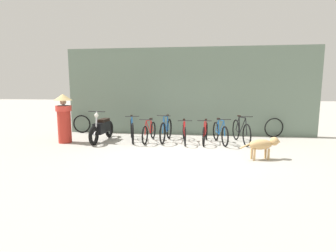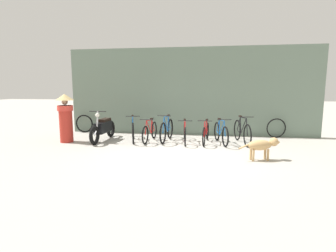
# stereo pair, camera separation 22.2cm
# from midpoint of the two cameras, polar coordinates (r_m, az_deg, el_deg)

# --- Properties ---
(ground_plane) EXTENTS (60.00, 60.00, 0.00)m
(ground_plane) POSITION_cam_midpoint_polar(r_m,az_deg,el_deg) (7.19, 2.03, -6.38)
(ground_plane) COLOR #ADA89E
(shop_wall_back) EXTENTS (9.58, 0.20, 3.33)m
(shop_wall_back) POSITION_cam_midpoint_polar(r_m,az_deg,el_deg) (10.21, 3.79, 7.46)
(shop_wall_back) COLOR slate
(shop_wall_back) RESTS_ON ground
(bicycle_0) EXTENTS (0.62, 1.70, 0.90)m
(bicycle_0) POSITION_cam_midpoint_polar(r_m,az_deg,el_deg) (9.12, -8.53, -0.93)
(bicycle_0) COLOR black
(bicycle_0) RESTS_ON ground
(bicycle_1) EXTENTS (0.46, 1.66, 0.80)m
(bicycle_1) POSITION_cam_midpoint_polar(r_m,az_deg,el_deg) (8.94, -4.82, -1.29)
(bicycle_1) COLOR black
(bicycle_1) RESTS_ON ground
(bicycle_2) EXTENTS (0.46, 1.68, 0.92)m
(bicycle_2) POSITION_cam_midpoint_polar(r_m,az_deg,el_deg) (8.97, -1.14, -0.94)
(bicycle_2) COLOR black
(bicycle_2) RESTS_ON ground
(bicycle_3) EXTENTS (0.46, 1.70, 0.79)m
(bicycle_3) POSITION_cam_midpoint_polar(r_m,az_deg,el_deg) (8.78, 2.83, -1.43)
(bicycle_3) COLOR black
(bicycle_3) RESTS_ON ground
(bicycle_4) EXTENTS (0.46, 1.70, 0.80)m
(bicycle_4) POSITION_cam_midpoint_polar(r_m,az_deg,el_deg) (8.79, 7.38, -1.49)
(bicycle_4) COLOR black
(bicycle_4) RESTS_ON ground
(bicycle_5) EXTENTS (0.52, 1.62, 0.84)m
(bicycle_5) POSITION_cam_midpoint_polar(r_m,az_deg,el_deg) (8.77, 10.57, -1.49)
(bicycle_5) COLOR black
(bicycle_5) RESTS_ON ground
(bicycle_6) EXTENTS (0.48, 1.78, 0.93)m
(bicycle_6) POSITION_cam_midpoint_polar(r_m,az_deg,el_deg) (8.96, 14.92, -1.18)
(bicycle_6) COLOR black
(bicycle_6) RESTS_ON ground
(motorcycle) EXTENTS (0.58, 1.98, 1.06)m
(motorcycle) POSITION_cam_midpoint_polar(r_m,az_deg,el_deg) (9.29, -14.85, -0.59)
(motorcycle) COLOR black
(motorcycle) RESTS_ON ground
(stray_dog) EXTENTS (1.06, 0.47, 0.58)m
(stray_dog) POSITION_cam_midpoint_polar(r_m,az_deg,el_deg) (7.08, 19.17, -3.82)
(stray_dog) COLOR tan
(stray_dog) RESTS_ON ground
(person_in_robes) EXTENTS (0.64, 0.64, 1.62)m
(person_in_robes) POSITION_cam_midpoint_polar(r_m,az_deg,el_deg) (9.35, -22.36, 1.99)
(person_in_robes) COLOR #B72D23
(person_in_robes) RESTS_ON ground
(spare_tire_left) EXTENTS (0.72, 0.18, 0.72)m
(spare_tire_left) POSITION_cam_midpoint_polar(r_m,az_deg,el_deg) (10.36, 21.49, -0.34)
(spare_tire_left) COLOR black
(spare_tire_left) RESTS_ON ground
(spare_tire_right) EXTENTS (0.73, 0.07, 0.73)m
(spare_tire_right) POSITION_cam_midpoint_polar(r_m,az_deg,el_deg) (11.17, -18.79, 0.42)
(spare_tire_right) COLOR black
(spare_tire_right) RESTS_ON ground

